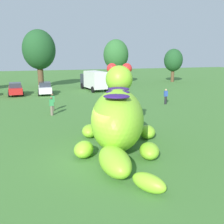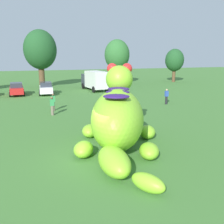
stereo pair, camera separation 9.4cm
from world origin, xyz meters
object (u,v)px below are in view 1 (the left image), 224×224
(box_truck, at_px, (94,80))
(car_white, at_px, (45,88))
(spectator_near_inflatable, at_px, (166,97))
(spectator_mid_field, at_px, (52,106))
(spectator_by_cars, at_px, (53,102))
(giant_inflatable_creature, at_px, (118,118))
(car_red, at_px, (15,89))

(box_truck, bearing_deg, car_white, -165.87)
(spectator_near_inflatable, xyz_separation_m, spectator_mid_field, (-12.56, -1.22, 0.00))
(spectator_mid_field, bearing_deg, box_truck, 61.76)
(car_white, distance_m, spectator_by_cars, 10.94)
(giant_inflatable_creature, xyz_separation_m, car_red, (-6.30, 22.81, -0.91))
(spectator_mid_field, bearing_deg, car_red, 104.32)
(car_white, bearing_deg, spectator_mid_field, -91.94)
(spectator_near_inflatable, bearing_deg, car_white, 136.21)
(car_red, bearing_deg, giant_inflatable_creature, -74.57)
(car_white, height_order, box_truck, box_truck)
(car_red, bearing_deg, box_truck, 6.78)
(box_truck, distance_m, spectator_by_cars, 14.93)
(car_red, relative_size, car_white, 1.00)
(box_truck, relative_size, spectator_near_inflatable, 3.86)
(car_red, relative_size, box_truck, 0.63)
(car_red, height_order, spectator_near_inflatable, car_red)
(car_white, relative_size, spectator_near_inflatable, 2.44)
(giant_inflatable_creature, relative_size, spectator_near_inflatable, 5.68)
(box_truck, height_order, spectator_by_cars, box_truck)
(car_white, xyz_separation_m, spectator_near_inflatable, (12.13, -11.63, -0.01))
(car_red, xyz_separation_m, spectator_mid_field, (3.41, -13.38, -0.01))
(box_truck, distance_m, spectator_near_inflatable, 14.31)
(box_truck, height_order, spectator_near_inflatable, box_truck)
(car_red, height_order, spectator_by_cars, car_red)
(spectator_near_inflatable, bearing_deg, car_red, 142.72)
(car_red, relative_size, spectator_mid_field, 2.43)
(spectator_mid_field, bearing_deg, spectator_by_cars, 81.22)
(car_white, distance_m, box_truck, 7.74)
(spectator_by_cars, bearing_deg, spectator_near_inflatable, -3.20)
(spectator_mid_field, bearing_deg, spectator_near_inflatable, 5.53)
(car_red, relative_size, spectator_by_cars, 2.43)
(giant_inflatable_creature, bearing_deg, spectator_by_cars, 102.86)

